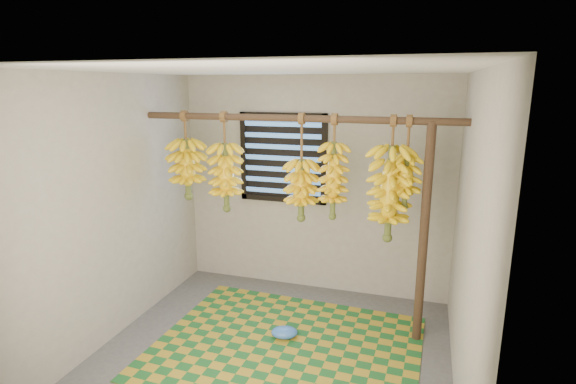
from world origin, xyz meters
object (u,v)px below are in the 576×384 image
at_px(banana_bunch_b, 226,177).
at_px(woven_mat, 286,347).
at_px(banana_bunch_a, 187,169).
at_px(banana_bunch_f, 406,181).
at_px(banana_bunch_c, 301,190).
at_px(plastic_bag, 284,332).
at_px(banana_bunch_e, 390,194).
at_px(banana_bunch_d, 333,181).
at_px(support_post, 424,237).

bearing_deg(banana_bunch_b, woven_mat, -32.44).
relative_size(banana_bunch_a, banana_bunch_f, 1.08).
relative_size(banana_bunch_b, banana_bunch_c, 0.97).
xyz_separation_m(woven_mat, plastic_bag, (-0.06, 0.13, 0.06)).
bearing_deg(banana_bunch_e, plastic_bag, -157.38).
bearing_deg(banana_bunch_b, plastic_bag, -26.64).
relative_size(banana_bunch_a, banana_bunch_d, 0.92).
distance_m(plastic_bag, banana_bunch_d, 1.48).
height_order(plastic_bag, banana_bunch_d, banana_bunch_d).
relative_size(support_post, banana_bunch_d, 2.09).
bearing_deg(banana_bunch_c, support_post, -0.00).
bearing_deg(banana_bunch_e, banana_bunch_b, -180.00).
bearing_deg(banana_bunch_d, banana_bunch_e, 0.00).
relative_size(plastic_bag, banana_bunch_c, 0.25).
xyz_separation_m(banana_bunch_d, banana_bunch_f, (0.64, 0.00, 0.04)).
height_order(woven_mat, plastic_bag, plastic_bag).
bearing_deg(banana_bunch_a, banana_bunch_b, -0.00).
bearing_deg(banana_bunch_a, woven_mat, -22.37).
height_order(banana_bunch_a, banana_bunch_f, same).
height_order(woven_mat, banana_bunch_d, banana_bunch_d).
xyz_separation_m(support_post, banana_bunch_a, (-2.30, 0.00, 0.47)).
xyz_separation_m(banana_bunch_a, banana_bunch_b, (0.42, -0.00, -0.06)).
height_order(banana_bunch_d, banana_bunch_e, same).
relative_size(woven_mat, banana_bunch_d, 2.41).
distance_m(banana_bunch_e, banana_bunch_f, 0.18).
xyz_separation_m(banana_bunch_a, banana_bunch_e, (1.99, 0.00, -0.11)).
distance_m(woven_mat, plastic_bag, 0.16).
bearing_deg(banana_bunch_b, banana_bunch_a, 180.00).
relative_size(plastic_bag, banana_bunch_a, 0.28).
bearing_deg(banana_bunch_a, banana_bunch_e, 0.00).
distance_m(support_post, plastic_bag, 1.54).
bearing_deg(banana_bunch_f, support_post, 0.00).
height_order(support_post, woven_mat, support_post).
height_order(banana_bunch_c, banana_bunch_e, same).
relative_size(plastic_bag, banana_bunch_e, 0.22).
bearing_deg(plastic_bag, banana_bunch_e, 22.62).
distance_m(support_post, banana_bunch_d, 0.93).
bearing_deg(plastic_bag, banana_bunch_b, 153.36).
distance_m(banana_bunch_d, banana_bunch_f, 0.64).
distance_m(banana_bunch_b, banana_bunch_f, 1.70).
relative_size(woven_mat, plastic_bag, 9.32).
bearing_deg(banana_bunch_f, woven_mat, -152.11).
distance_m(banana_bunch_a, banana_bunch_d, 1.49).
height_order(woven_mat, banana_bunch_a, banana_bunch_a).
distance_m(woven_mat, banana_bunch_f, 1.82).
xyz_separation_m(support_post, plastic_bag, (-1.17, -0.36, -0.94)).
bearing_deg(banana_bunch_f, banana_bunch_b, -180.00).
xyz_separation_m(banana_bunch_e, banana_bunch_f, (0.13, 0.00, 0.12)).
distance_m(woven_mat, banana_bunch_d, 1.55).
bearing_deg(banana_bunch_a, plastic_bag, -17.51).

